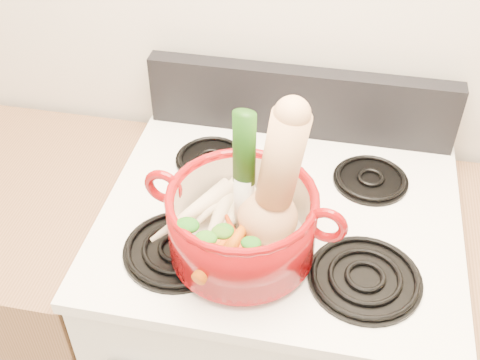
% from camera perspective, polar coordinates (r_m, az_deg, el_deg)
% --- Properties ---
extents(stove_body, '(0.76, 0.65, 0.92)m').
position_cam_1_polar(stove_body, '(1.71, 3.11, -14.85)').
color(stove_body, white).
rests_on(stove_body, floor).
extents(cooktop, '(0.78, 0.67, 0.03)m').
position_cam_1_polar(cooktop, '(1.34, 3.84, -3.43)').
color(cooktop, white).
rests_on(cooktop, stove_body).
extents(control_backsplash, '(0.76, 0.05, 0.18)m').
position_cam_1_polar(control_backsplash, '(1.51, 5.72, 7.35)').
color(control_backsplash, black).
rests_on(control_backsplash, cooktop).
extents(burner_front_left, '(0.22, 0.22, 0.02)m').
position_cam_1_polar(burner_front_left, '(1.24, -5.96, -6.49)').
color(burner_front_left, black).
rests_on(burner_front_left, cooktop).
extents(burner_front_right, '(0.22, 0.22, 0.02)m').
position_cam_1_polar(burner_front_right, '(1.21, 11.77, -9.02)').
color(burner_front_right, black).
rests_on(burner_front_right, cooktop).
extents(burner_back_left, '(0.17, 0.17, 0.02)m').
position_cam_1_polar(burner_back_left, '(1.45, -2.72, 2.10)').
color(burner_back_left, black).
rests_on(burner_back_left, cooktop).
extents(burner_back_right, '(0.17, 0.17, 0.02)m').
position_cam_1_polar(burner_back_right, '(1.43, 12.29, 0.15)').
color(burner_back_right, black).
rests_on(burner_back_right, cooktop).
extents(dutch_oven, '(0.33, 0.33, 0.14)m').
position_cam_1_polar(dutch_oven, '(1.17, 0.19, -4.12)').
color(dutch_oven, maroon).
rests_on(dutch_oven, burner_front_left).
extents(pot_handle_left, '(0.08, 0.03, 0.08)m').
position_cam_1_polar(pot_handle_left, '(1.19, -7.28, -0.62)').
color(pot_handle_left, maroon).
rests_on(pot_handle_left, dutch_oven).
extents(pot_handle_right, '(0.08, 0.03, 0.08)m').
position_cam_1_polar(pot_handle_right, '(1.11, 8.21, -4.26)').
color(pot_handle_right, maroon).
rests_on(pot_handle_right, dutch_oven).
extents(squash, '(0.17, 0.13, 0.32)m').
position_cam_1_polar(squash, '(1.11, 2.80, 0.12)').
color(squash, tan).
rests_on(squash, dutch_oven).
extents(leek, '(0.05, 0.05, 0.29)m').
position_cam_1_polar(leek, '(1.13, 0.39, 0.76)').
color(leek, beige).
rests_on(leek, dutch_oven).
extents(ginger, '(0.10, 0.08, 0.05)m').
position_cam_1_polar(ginger, '(1.24, 1.79, -2.48)').
color(ginger, tan).
rests_on(ginger, dutch_oven).
extents(parsnip_0, '(0.12, 0.20, 0.06)m').
position_cam_1_polar(parsnip_0, '(1.20, -1.23, -4.23)').
color(parsnip_0, beige).
rests_on(parsnip_0, dutch_oven).
extents(parsnip_1, '(0.06, 0.20, 0.06)m').
position_cam_1_polar(parsnip_1, '(1.19, -2.39, -4.31)').
color(parsnip_1, beige).
rests_on(parsnip_1, dutch_oven).
extents(parsnip_2, '(0.05, 0.18, 0.05)m').
position_cam_1_polar(parsnip_2, '(1.22, -0.88, -2.41)').
color(parsnip_2, beige).
rests_on(parsnip_2, dutch_oven).
extents(parsnip_3, '(0.16, 0.18, 0.06)m').
position_cam_1_polar(parsnip_3, '(1.20, -4.66, -2.95)').
color(parsnip_3, beige).
rests_on(parsnip_3, dutch_oven).
extents(parsnip_4, '(0.13, 0.20, 0.06)m').
position_cam_1_polar(parsnip_4, '(1.23, -1.72, -1.61)').
color(parsnip_4, beige).
rests_on(parsnip_4, dutch_oven).
extents(carrot_0, '(0.06, 0.15, 0.04)m').
position_cam_1_polar(carrot_0, '(1.18, 0.14, -5.73)').
color(carrot_0, '#D9640A').
rests_on(carrot_0, dutch_oven).
extents(carrot_1, '(0.14, 0.14, 0.05)m').
position_cam_1_polar(carrot_1, '(1.16, -1.43, -5.83)').
color(carrot_1, '#D45A0A').
rests_on(carrot_1, dutch_oven).
extents(carrot_2, '(0.10, 0.15, 0.04)m').
position_cam_1_polar(carrot_2, '(1.15, -0.20, -6.14)').
color(carrot_2, red).
rests_on(carrot_2, dutch_oven).
extents(carrot_3, '(0.07, 0.14, 0.04)m').
position_cam_1_polar(carrot_3, '(1.13, -2.28, -7.04)').
color(carrot_3, '#D9520A').
rests_on(carrot_3, dutch_oven).
extents(carrot_4, '(0.07, 0.16, 0.04)m').
position_cam_1_polar(carrot_4, '(1.16, 0.18, -4.93)').
color(carrot_4, '#CF5F0A').
rests_on(carrot_4, dutch_oven).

